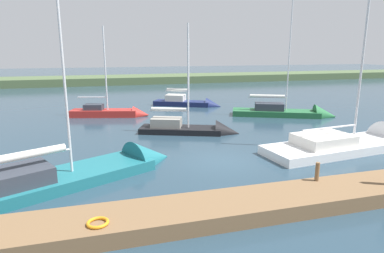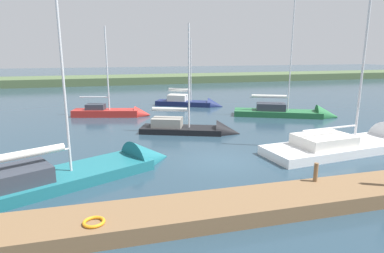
# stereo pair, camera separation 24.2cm
# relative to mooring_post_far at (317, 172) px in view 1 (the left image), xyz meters

# --- Properties ---
(ground_plane) EXTENTS (200.00, 200.00, 0.00)m
(ground_plane) POSITION_rel_mooring_post_far_xyz_m (2.11, -4.70, -0.92)
(ground_plane) COLOR #263D4C
(far_shoreline) EXTENTS (180.00, 8.00, 2.40)m
(far_shoreline) POSITION_rel_mooring_post_far_xyz_m (2.11, -47.85, -0.92)
(far_shoreline) COLOR #4C603D
(far_shoreline) RESTS_ON ground_plane
(dock_pier) EXTENTS (21.14, 2.05, 0.55)m
(dock_pier) POSITION_rel_mooring_post_far_xyz_m (2.11, 0.72, -0.65)
(dock_pier) COLOR brown
(dock_pier) RESTS_ON ground_plane
(mooring_post_far) EXTENTS (0.16, 0.16, 0.74)m
(mooring_post_far) POSITION_rel_mooring_post_far_xyz_m (0.00, 0.00, 0.00)
(mooring_post_far) COLOR brown
(mooring_post_far) RESTS_ON dock_pier
(life_ring_buoy) EXTENTS (0.66, 0.66, 0.10)m
(life_ring_buoy) POSITION_rel_mooring_post_far_xyz_m (8.24, 1.13, -0.32)
(life_ring_buoy) COLOR orange
(life_ring_buoy) RESTS_ON dock_pier
(sailboat_inner_slip) EXTENTS (10.66, 3.85, 12.72)m
(sailboat_inner_slip) POSITION_rel_mooring_post_far_xyz_m (-6.60, -4.75, -0.77)
(sailboat_inner_slip) COLOR white
(sailboat_inner_slip) RESTS_ON ground_plane
(sailboat_outer_mooring) EXTENTS (10.56, 6.80, 11.13)m
(sailboat_outer_mooring) POSITION_rel_mooring_post_far_xyz_m (8.82, -4.10, -0.78)
(sailboat_outer_mooring) COLOR #1E6B75
(sailboat_outer_mooring) RESTS_ON ground_plane
(sailboat_behind_pier) EXTENTS (6.94, 4.11, 8.08)m
(sailboat_behind_pier) POSITION_rel_mooring_post_far_xyz_m (1.76, -10.69, -0.78)
(sailboat_behind_pier) COLOR black
(sailboat_behind_pier) RESTS_ON ground_plane
(sailboat_mid_channel) EXTENTS (6.75, 3.09, 8.10)m
(sailboat_mid_channel) POSITION_rel_mooring_post_far_xyz_m (6.93, -18.22, -0.73)
(sailboat_mid_channel) COLOR #B22823
(sailboat_mid_channel) RESTS_ON ground_plane
(sailboat_far_left) EXTENTS (8.66, 5.34, 10.94)m
(sailboat_far_left) POSITION_rel_mooring_post_far_xyz_m (-7.72, -14.14, -0.73)
(sailboat_far_left) COLOR #236638
(sailboat_far_left) RESTS_ON ground_plane
(sailboat_far_right) EXTENTS (6.82, 4.65, 7.45)m
(sailboat_far_right) POSITION_rel_mooring_post_far_xyz_m (-0.87, -21.75, -0.76)
(sailboat_far_right) COLOR navy
(sailboat_far_right) RESTS_ON ground_plane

